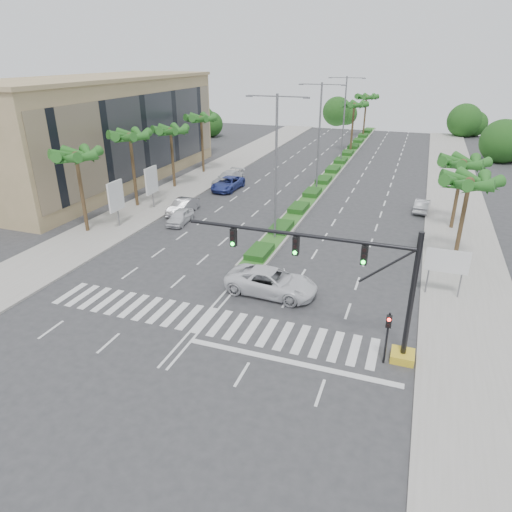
{
  "coord_description": "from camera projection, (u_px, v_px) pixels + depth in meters",
  "views": [
    {
      "loc": [
        10.94,
        -21.2,
        14.75
      ],
      "look_at": [
        1.97,
        3.72,
        3.0
      ],
      "focal_mm": 32.0,
      "sensor_mm": 36.0,
      "label": 1
    }
  ],
  "objects": [
    {
      "name": "ground",
      "position": [
        205.0,
        320.0,
        27.6
      ],
      "size": [
        160.0,
        160.0,
        0.0
      ],
      "primitive_type": "plane",
      "color": "#333335",
      "rests_on": "ground"
    },
    {
      "name": "footpath_right",
      "position": [
        460.0,
        236.0,
        40.07
      ],
      "size": [
        6.0,
        120.0,
        0.15
      ],
      "primitive_type": "cube",
      "color": "gray",
      "rests_on": "ground"
    },
    {
      "name": "footpath_left",
      "position": [
        158.0,
        202.0,
        49.48
      ],
      "size": [
        6.0,
        120.0,
        0.15
      ],
      "primitive_type": "cube",
      "color": "gray",
      "rests_on": "ground"
    },
    {
      "name": "median",
      "position": [
        339.0,
        164.0,
        66.26
      ],
      "size": [
        2.2,
        75.0,
        0.2
      ],
      "primitive_type": "cube",
      "color": "gray",
      "rests_on": "ground"
    },
    {
      "name": "median_grass",
      "position": [
        339.0,
        163.0,
        66.21
      ],
      "size": [
        1.8,
        75.0,
        0.04
      ],
      "primitive_type": "cube",
      "color": "#285D20",
      "rests_on": "median"
    },
    {
      "name": "building",
      "position": [
        102.0,
        132.0,
        55.58
      ],
      "size": [
        12.0,
        36.0,
        12.0
      ],
      "primitive_type": "cube",
      "color": "tan",
      "rests_on": "ground"
    },
    {
      "name": "signal_gantry",
      "position": [
        365.0,
        295.0,
        23.33
      ],
      "size": [
        12.6,
        1.2,
        7.2
      ],
      "color": "gold",
      "rests_on": "ground"
    },
    {
      "name": "pedestrian_signal",
      "position": [
        388.0,
        330.0,
        22.91
      ],
      "size": [
        0.28,
        0.36,
        3.0
      ],
      "color": "black",
      "rests_on": "ground"
    },
    {
      "name": "direction_sign",
      "position": [
        447.0,
        263.0,
        29.3
      ],
      "size": [
        2.7,
        0.11,
        3.4
      ],
      "color": "slate",
      "rests_on": "ground"
    },
    {
      "name": "billboard_near",
      "position": [
        116.0,
        196.0,
        41.21
      ],
      "size": [
        0.18,
        2.1,
        4.35
      ],
      "color": "slate",
      "rests_on": "ground"
    },
    {
      "name": "billboard_far",
      "position": [
        151.0,
        181.0,
        46.37
      ],
      "size": [
        0.18,
        2.1,
        4.35
      ],
      "color": "slate",
      "rests_on": "ground"
    },
    {
      "name": "palm_left_near",
      "position": [
        76.0,
        158.0,
        38.6
      ],
      "size": [
        4.57,
        4.68,
        7.55
      ],
      "color": "brown",
      "rests_on": "ground"
    },
    {
      "name": "palm_left_mid",
      "position": [
        130.0,
        138.0,
        45.32
      ],
      "size": [
        4.57,
        4.68,
        7.95
      ],
      "color": "brown",
      "rests_on": "ground"
    },
    {
      "name": "palm_left_far",
      "position": [
        171.0,
        132.0,
        52.44
      ],
      "size": [
        4.57,
        4.68,
        7.35
      ],
      "color": "brown",
      "rests_on": "ground"
    },
    {
      "name": "palm_left_end",
      "position": [
        201.0,
        120.0,
        59.16
      ],
      "size": [
        4.57,
        4.68,
        7.75
      ],
      "color": "brown",
      "rests_on": "ground"
    },
    {
      "name": "palm_right_near",
      "position": [
        469.0,
        184.0,
        32.64
      ],
      "size": [
        4.57,
        4.68,
        7.05
      ],
      "color": "brown",
      "rests_on": "ground"
    },
    {
      "name": "palm_right_far",
      "position": [
        462.0,
        165.0,
        39.63
      ],
      "size": [
        4.57,
        4.68,
        6.75
      ],
      "color": "brown",
      "rests_on": "ground"
    },
    {
      "name": "palm_median_a",
      "position": [
        354.0,
        106.0,
        71.99
      ],
      "size": [
        4.57,
        4.68,
        8.05
      ],
      "color": "brown",
      "rests_on": "ground"
    },
    {
      "name": "palm_median_b",
      "position": [
        366.0,
        99.0,
        84.89
      ],
      "size": [
        4.57,
        4.68,
        8.05
      ],
      "color": "brown",
      "rests_on": "ground"
    },
    {
      "name": "streetlight_near",
      "position": [
        276.0,
        161.0,
        36.88
      ],
      "size": [
        5.1,
        0.25,
        12.0
      ],
      "color": "slate",
      "rests_on": "ground"
    },
    {
      "name": "streetlight_mid",
      "position": [
        319.0,
        132.0,
        50.64
      ],
      "size": [
        5.1,
        0.25,
        12.0
      ],
      "color": "slate",
      "rests_on": "ground"
    },
    {
      "name": "streetlight_far",
      "position": [
        344.0,
        115.0,
        64.4
      ],
      "size": [
        5.1,
        0.25,
        12.0
      ],
      "color": "slate",
      "rests_on": "ground"
    },
    {
      "name": "car_parked_a",
      "position": [
        180.0,
        217.0,
        43.14
      ],
      "size": [
        1.9,
        4.02,
        1.33
      ],
      "primitive_type": "imported",
      "rotation": [
        0.0,
        0.0,
        0.09
      ],
      "color": "silver",
      "rests_on": "ground"
    },
    {
      "name": "car_parked_b",
      "position": [
        183.0,
        206.0,
        45.77
      ],
      "size": [
        1.67,
        4.51,
        1.47
      ],
      "primitive_type": "imported",
      "rotation": [
        0.0,
        0.0,
        -0.02
      ],
      "color": "#A6A6AA",
      "rests_on": "ground"
    },
    {
      "name": "car_parked_c",
      "position": [
        228.0,
        184.0,
        53.8
      ],
      "size": [
        2.68,
        5.49,
        1.5
      ],
      "primitive_type": "imported",
      "rotation": [
        0.0,
        0.0,
        -0.04
      ],
      "color": "navy",
      "rests_on": "ground"
    },
    {
      "name": "car_parked_d",
      "position": [
        228.0,
        179.0,
        55.77
      ],
      "size": [
        2.77,
        5.78,
        1.62
      ],
      "primitive_type": "imported",
      "rotation": [
        0.0,
        0.0,
        -0.09
      ],
      "color": "silver",
      "rests_on": "ground"
    },
    {
      "name": "car_crossing",
      "position": [
        272.0,
        282.0,
        30.37
      ],
      "size": [
        6.3,
        3.18,
        1.71
      ],
      "primitive_type": "imported",
      "rotation": [
        0.0,
        0.0,
        1.51
      ],
      "color": "white",
      "rests_on": "ground"
    },
    {
      "name": "car_right",
      "position": [
        422.0,
        205.0,
        46.39
      ],
      "size": [
        1.68,
        4.08,
        1.31
      ],
      "primitive_type": "imported",
      "rotation": [
        0.0,
        0.0,
        3.07
      ],
      "color": "#AAA9AE",
      "rests_on": "ground"
    }
  ]
}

